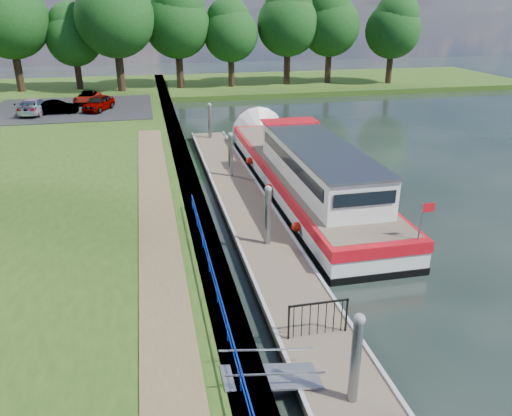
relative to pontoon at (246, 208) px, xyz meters
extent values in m
plane|color=black|center=(0.00, -13.00, -0.18)|extent=(160.00, 160.00, 0.00)
cube|color=#473D2D|center=(-2.55, 2.00, 0.20)|extent=(1.10, 90.00, 0.78)
cube|color=#274413|center=(12.00, 39.00, 0.12)|extent=(60.00, 18.00, 0.60)
cube|color=brown|center=(-4.40, -5.00, 0.62)|extent=(1.60, 40.00, 0.05)
cube|color=black|center=(-11.00, 25.00, 0.62)|extent=(14.00, 12.00, 0.06)
cube|color=#0C2DBF|center=(-2.75, -10.00, 1.29)|extent=(0.04, 18.00, 0.04)
cube|color=#0C2DBF|center=(-2.75, -10.00, 0.94)|extent=(0.03, 18.00, 0.03)
cylinder|color=#0C2DBF|center=(-2.75, -13.00, 0.95)|extent=(0.04, 0.04, 0.72)
cylinder|color=#0C2DBF|center=(-2.75, -11.00, 0.95)|extent=(0.04, 0.04, 0.72)
cylinder|color=#0C2DBF|center=(-2.75, -9.00, 0.95)|extent=(0.04, 0.04, 0.72)
cylinder|color=#0C2DBF|center=(-2.75, -7.00, 0.95)|extent=(0.04, 0.04, 0.72)
cylinder|color=#0C2DBF|center=(-2.75, -5.00, 0.95)|extent=(0.04, 0.04, 0.72)
cylinder|color=#0C2DBF|center=(-2.75, -3.00, 0.95)|extent=(0.04, 0.04, 0.72)
cylinder|color=#0C2DBF|center=(-2.75, -1.00, 0.95)|extent=(0.04, 0.04, 0.72)
cube|color=brown|center=(0.00, 0.00, 0.10)|extent=(2.50, 30.00, 0.24)
cube|color=#9EA0A3|center=(0.00, -12.00, -0.13)|extent=(2.30, 5.00, 0.30)
cube|color=#9EA0A3|center=(0.00, -4.00, -0.13)|extent=(2.30, 5.00, 0.30)
cube|color=#9EA0A3|center=(0.00, 4.00, -0.13)|extent=(2.30, 5.00, 0.30)
cube|color=#9EA0A3|center=(0.00, 12.00, -0.13)|extent=(2.30, 5.00, 0.30)
cube|color=#9EA0A3|center=(1.19, 0.00, 0.25)|extent=(0.12, 30.00, 0.06)
cube|color=#9EA0A3|center=(-1.19, 0.00, 0.25)|extent=(0.12, 30.00, 0.06)
cylinder|color=gray|center=(0.00, -13.50, 0.92)|extent=(0.26, 0.26, 3.40)
sphere|color=gray|center=(0.00, -13.50, 2.62)|extent=(0.30, 0.30, 0.30)
cylinder|color=gray|center=(0.00, -4.50, 0.92)|extent=(0.26, 0.26, 3.40)
sphere|color=gray|center=(0.00, -4.50, 2.62)|extent=(0.30, 0.30, 0.30)
cylinder|color=gray|center=(0.00, 4.50, 0.92)|extent=(0.26, 0.26, 3.40)
sphere|color=gray|center=(0.00, 4.50, 2.62)|extent=(0.30, 0.30, 0.30)
cylinder|color=gray|center=(0.00, 13.50, 0.92)|extent=(0.26, 0.26, 3.40)
sphere|color=gray|center=(0.00, 13.50, 2.62)|extent=(0.30, 0.30, 0.30)
cube|color=#A5A8AD|center=(-1.85, -12.50, 0.42)|extent=(2.58, 1.00, 0.43)
cube|color=#A5A8AD|center=(-1.85, -12.98, 0.92)|extent=(2.58, 0.04, 0.41)
cube|color=#A5A8AD|center=(-1.85, -12.02, 0.92)|extent=(2.58, 0.04, 0.41)
cube|color=black|center=(-0.90, -10.80, 0.80)|extent=(0.05, 0.05, 1.15)
cube|color=black|center=(0.90, -10.80, 0.80)|extent=(0.05, 0.05, 1.15)
cube|color=black|center=(0.00, -10.80, 1.34)|extent=(1.85, 0.05, 0.05)
cube|color=black|center=(-0.75, -10.80, 0.80)|extent=(0.02, 0.02, 1.10)
cube|color=black|center=(-0.50, -10.80, 0.80)|extent=(0.02, 0.02, 1.10)
cube|color=black|center=(-0.25, -10.80, 0.80)|extent=(0.02, 0.02, 1.10)
cube|color=black|center=(0.00, -10.80, 0.80)|extent=(0.02, 0.02, 1.10)
cube|color=black|center=(0.25, -10.80, 0.80)|extent=(0.02, 0.02, 1.10)
cube|color=black|center=(0.50, -10.80, 0.80)|extent=(0.02, 0.02, 1.10)
cube|color=black|center=(0.75, -10.80, 0.80)|extent=(0.02, 0.02, 1.10)
cube|color=black|center=(3.60, 2.31, -0.16)|extent=(4.00, 20.00, 0.55)
cube|color=silver|center=(3.60, 2.31, 0.44)|extent=(3.96, 19.90, 0.65)
cube|color=red|center=(3.60, 2.31, 1.00)|extent=(4.04, 20.00, 0.48)
cube|color=brown|center=(3.60, 2.31, 1.24)|extent=(3.68, 19.20, 0.04)
cone|color=silver|center=(3.60, 12.71, 0.37)|extent=(4.00, 1.50, 4.00)
cube|color=silver|center=(3.60, -0.19, 2.12)|extent=(3.00, 11.00, 1.75)
cube|color=gray|center=(3.60, -0.19, 3.04)|extent=(3.10, 11.20, 0.10)
cube|color=black|center=(2.08, -0.19, 2.37)|extent=(0.04, 10.00, 0.55)
cube|color=black|center=(5.12, -0.19, 2.37)|extent=(0.04, 10.00, 0.55)
cube|color=black|center=(3.60, 5.36, 2.37)|extent=(2.60, 0.04, 0.55)
cube|color=black|center=(3.60, -5.74, 2.37)|extent=(2.60, 0.04, 0.55)
cube|color=red|center=(3.60, 5.01, 3.12)|extent=(3.20, 1.60, 0.06)
cylinder|color=gray|center=(5.10, -7.39, 1.97)|extent=(0.05, 0.05, 1.50)
cube|color=red|center=(5.35, -7.39, 2.52)|extent=(0.50, 0.02, 0.35)
sphere|color=red|center=(1.48, -3.69, 0.47)|extent=(0.44, 0.44, 0.44)
sphere|color=red|center=(1.48, 1.31, 0.47)|extent=(0.44, 0.44, 0.44)
sphere|color=red|center=(1.48, 6.31, 0.47)|extent=(0.44, 0.44, 0.44)
imported|color=#594C47|center=(2.40, -3.91, 2.12)|extent=(0.59, 0.73, 1.72)
cylinder|color=#332316|center=(-17.49, 36.36, 2.52)|extent=(0.83, 0.83, 4.21)
sphere|color=#103512|center=(-17.49, 36.36, 7.90)|extent=(7.95, 7.95, 7.95)
cylinder|color=#332316|center=(-11.50, 36.87, 1.97)|extent=(0.70, 0.70, 3.10)
sphere|color=#103512|center=(-11.50, 36.87, 5.92)|extent=(5.85, 5.85, 5.85)
sphere|color=#103512|center=(-11.67, 37.04, 7.39)|extent=(4.65, 4.65, 4.65)
cylinder|color=#332316|center=(-6.89, 34.36, 2.56)|extent=(0.84, 0.84, 4.29)
sphere|color=#103512|center=(-6.89, 34.36, 8.04)|extent=(8.10, 8.10, 8.10)
cylinder|color=#332316|center=(-0.41, 36.36, 2.33)|extent=(0.79, 0.79, 3.83)
sphere|color=#103512|center=(-0.41, 36.36, 7.23)|extent=(7.24, 7.24, 7.24)
sphere|color=#103512|center=(-0.22, 36.13, 9.04)|extent=(5.75, 5.75, 5.75)
cylinder|color=#332316|center=(5.49, 36.09, 2.05)|extent=(0.72, 0.72, 3.26)
sphere|color=#103512|center=(5.49, 36.09, 6.21)|extent=(6.16, 6.16, 6.16)
sphere|color=#103512|center=(5.30, 36.34, 7.75)|extent=(4.89, 4.89, 4.89)
cylinder|color=#332316|center=(12.25, 36.38, 2.30)|extent=(0.78, 0.78, 3.77)
sphere|color=#103512|center=(12.25, 36.38, 7.12)|extent=(7.13, 7.13, 7.13)
sphere|color=#103512|center=(12.38, 36.62, 8.91)|extent=(5.66, 5.66, 5.66)
cylinder|color=#332316|center=(17.42, 36.40, 2.24)|extent=(0.77, 0.77, 3.65)
sphere|color=#103512|center=(17.42, 36.40, 6.90)|extent=(6.89, 6.89, 6.89)
sphere|color=#103512|center=(17.07, 36.41, 8.63)|extent=(5.47, 5.47, 5.47)
cylinder|color=#332316|center=(24.52, 34.52, 2.12)|extent=(0.74, 0.74, 3.41)
sphere|color=#103512|center=(24.52, 34.52, 6.47)|extent=(6.43, 6.43, 6.43)
sphere|color=#103512|center=(24.75, 34.30, 8.08)|extent=(5.11, 5.11, 5.11)
imported|color=#999999|center=(-8.55, 23.46, 1.32)|extent=(2.96, 4.21, 1.33)
imported|color=#999999|center=(-11.91, 22.81, 1.22)|extent=(3.46, 1.29, 1.13)
imported|color=#999999|center=(-13.78, 23.14, 1.32)|extent=(2.52, 4.84, 1.34)
imported|color=#999999|center=(-9.83, 27.19, 1.21)|extent=(2.55, 4.30, 1.12)
camera|label=1|loc=(-4.46, -22.52, 9.46)|focal=35.00mm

